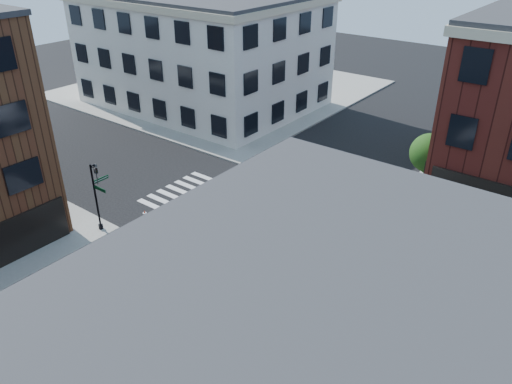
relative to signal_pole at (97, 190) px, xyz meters
name	(u,v)px	position (x,y,z in m)	size (l,w,h in m)	color
ground	(253,220)	(6.72, 6.68, -2.86)	(120.00, 120.00, 0.00)	black
sidewalk_nw	(221,88)	(-14.28, 27.68, -2.78)	(30.00, 30.00, 0.15)	gray
building_nw	(202,51)	(-12.28, 22.68, 2.64)	(22.00, 16.00, 11.00)	silver
tree_near	(430,155)	(14.28, 16.65, 0.30)	(2.69, 2.69, 4.49)	black
tree_far	(458,133)	(14.28, 22.65, 0.02)	(2.43, 2.43, 4.07)	black
signal_pole	(97,190)	(0.00, 0.00, 0.00)	(1.29, 1.24, 4.60)	black
box_truck	(419,291)	(18.67, 4.07, -1.05)	(7.87, 3.30, 3.47)	white
traffic_cone	(145,215)	(1.02, 2.53, -2.55)	(0.45, 0.45, 0.65)	red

